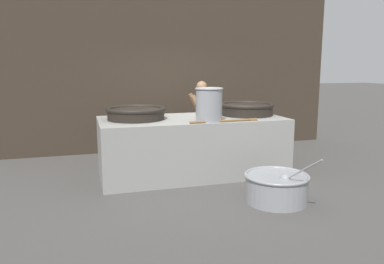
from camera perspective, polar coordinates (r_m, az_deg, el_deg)
The scene contains 9 objects.
ground_plane at distance 6.97m, azimuth -0.00°, elevation -6.32°, with size 60.00×60.00×0.00m, color #474442.
back_wall at distance 8.87m, azimuth -4.19°, elevation 9.81°, with size 8.28×0.24×3.86m, color #382D23.
hearth_platform at distance 6.85m, azimuth -0.00°, elevation -2.14°, with size 3.30×1.49×1.04m.
giant_wok_near at distance 6.61m, azimuth -8.53°, elevation 2.92°, with size 1.03×1.03×0.22m.
giant_wok_far at distance 7.20m, azimuth 8.32°, elevation 3.57°, with size 1.02×1.02×0.23m.
stock_pot at distance 6.31m, azimuth 2.60°, elevation 4.27°, with size 0.48×0.48×0.57m.
stirring_paddle at distance 6.29m, azimuth 5.42°, elevation 1.71°, with size 1.21×0.11×0.04m.
cook at distance 8.04m, azimuth 1.39°, elevation 2.38°, with size 0.43×0.64×1.65m.
prep_bowl_vegetables at distance 5.65m, azimuth 12.74°, elevation -8.10°, with size 0.94×1.19×0.80m.
Camera 1 is at (-1.90, -6.41, 1.97)m, focal length 35.00 mm.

